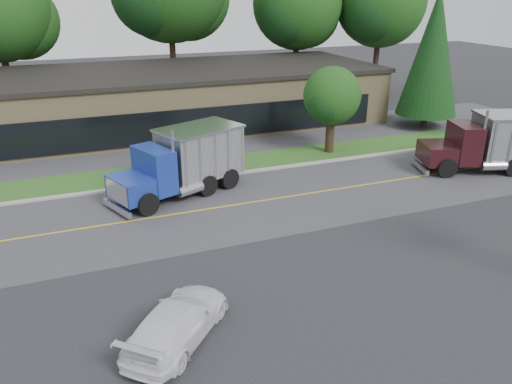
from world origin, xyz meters
TOP-DOWN VIEW (x-y plane):
  - ground at (0.00, 0.00)m, footprint 140.00×140.00m
  - road at (0.00, 9.00)m, footprint 60.00×8.00m
  - center_line at (0.00, 9.00)m, footprint 60.00×0.12m
  - curb at (0.00, 13.20)m, footprint 60.00×0.30m
  - grass_verge at (0.00, 15.00)m, footprint 60.00×3.40m
  - far_parking at (0.00, 20.00)m, footprint 60.00×7.00m
  - strip_mall at (2.00, 26.00)m, footprint 32.00×12.00m
  - tree_far_d at (16.14, 33.11)m, footprint 9.02×8.49m
  - tree_far_e at (24.14, 31.11)m, footprint 9.23×8.68m
  - evergreen_right at (20.00, 18.00)m, footprint 4.51×4.51m
  - tree_verge at (10.06, 15.05)m, footprint 3.91×3.68m
  - dump_truck_blue at (-0.48, 11.57)m, footprint 7.51×4.93m
  - dump_truck_maroon at (17.42, 8.41)m, footprint 8.17×4.73m
  - rally_car at (-3.60, -0.04)m, footprint 4.35×4.53m

SIDE VIEW (x-z plane):
  - ground at x=0.00m, z-range 0.00..0.00m
  - road at x=0.00m, z-range -0.01..0.01m
  - center_line at x=0.00m, z-range 0.00..0.00m
  - curb at x=0.00m, z-range -0.06..0.06m
  - grass_verge at x=0.00m, z-range -0.01..0.01m
  - far_parking at x=0.00m, z-range -0.01..0.01m
  - rally_car at x=-3.60m, z-range 0.00..1.30m
  - dump_truck_blue at x=-0.48m, z-range 0.12..3.48m
  - dump_truck_maroon at x=17.42m, z-range 0.12..3.48m
  - strip_mall at x=2.00m, z-range 0.00..4.00m
  - tree_verge at x=10.06m, z-range 0.75..6.33m
  - evergreen_right at x=20.00m, z-range 0.51..10.76m
  - tree_far_d at x=16.14m, z-range 1.78..14.65m
  - tree_far_e at x=24.14m, z-range 1.82..14.98m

